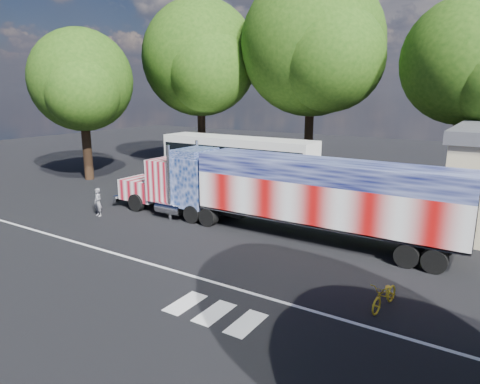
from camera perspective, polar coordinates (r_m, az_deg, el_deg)
The scene contains 10 objects.
ground at distance 19.94m, azimuth -4.68°, elevation -7.02°, with size 100.00×100.00×0.00m, color black.
lane_markings at distance 16.25m, azimuth -7.95°, elevation -12.03°, with size 30.00×2.67×0.01m.
semi_truck at distance 21.06m, azimuth 5.03°, elevation 0.12°, with size 19.34×3.06×4.12m.
coach_bus at distance 32.00m, azimuth -0.35°, elevation 4.25°, with size 12.19×2.84×3.55m.
woman at distance 25.37m, azimuth -18.42°, elevation -1.30°, with size 0.58×0.38×1.60m, color slate.
bicycle at distance 15.04m, azimuth 18.74°, elevation -12.91°, with size 0.61×1.75×0.92m, color gold.
tree_n_mid at distance 35.27m, azimuth 9.83°, elevation 18.77°, with size 11.61×11.06×15.93m.
tree_w_a at distance 35.49m, azimuth -20.32°, elevation 13.72°, with size 8.06×7.68×11.51m.
tree_nw_a at distance 38.79m, azimuth -5.19°, elevation 17.30°, with size 10.45×9.95×14.63m.
tree_ne_a at distance 31.24m, azimuth 28.18°, elevation 15.05°, with size 8.37×7.98×12.71m.
Camera 1 is at (11.37, -14.83, 6.96)m, focal length 32.00 mm.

